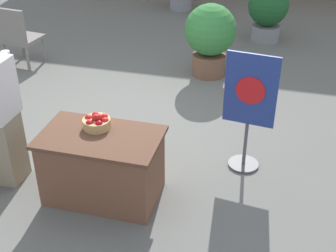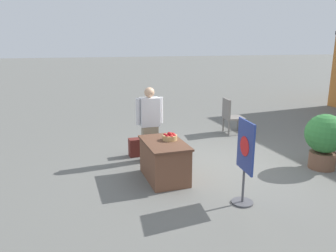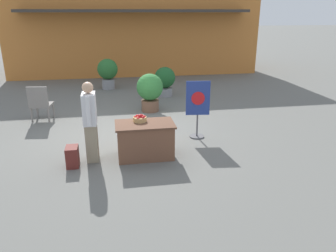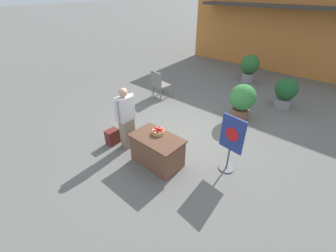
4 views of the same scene
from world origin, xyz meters
name	(u,v)px [view 2 (image 2 of 4)]	position (x,y,z in m)	size (l,w,h in m)	color
ground_plane	(218,165)	(0.00, 0.00, 0.00)	(120.00, 120.00, 0.00)	slate
display_table	(164,160)	(0.34, -1.35, 0.38)	(1.24, 0.74, 0.76)	brown
apple_basket	(170,137)	(0.26, -1.21, 0.82)	(0.29, 0.29, 0.16)	tan
person_visitor	(150,124)	(-0.76, -1.34, 0.85)	(0.26, 0.61, 1.67)	gray
backpack	(136,147)	(-1.15, -1.58, 0.21)	(0.24, 0.34, 0.42)	maroon
poster_board	(245,159)	(1.73, -0.43, 0.77)	(0.58, 0.36, 1.41)	#4C4C51
patio_chair	(231,114)	(-2.31, 1.53, 0.56)	(0.62, 0.62, 1.03)	gray
potted_plant_near_right	(325,138)	(0.85, 2.01, 0.67)	(0.82, 0.82, 1.18)	brown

